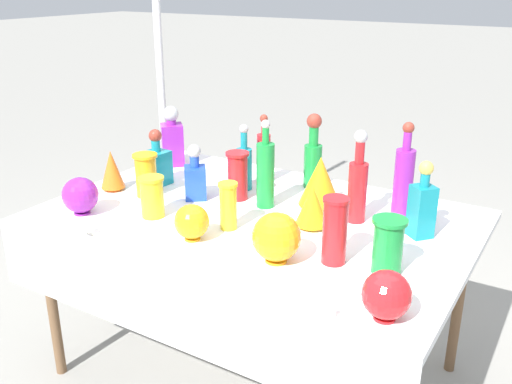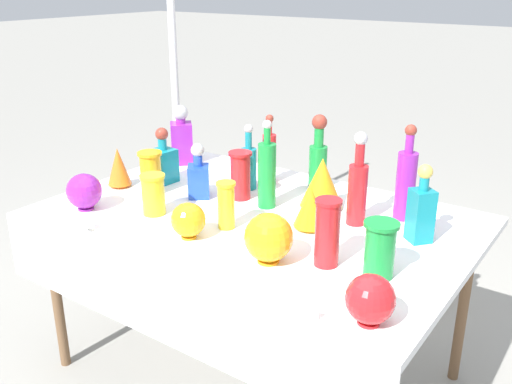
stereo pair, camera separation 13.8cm
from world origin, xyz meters
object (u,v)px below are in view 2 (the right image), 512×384
slender_vase_1 (151,171)px  fluted_vase_0 (119,167)px  tall_bottle_0 (406,182)px  fluted_vase_2 (322,182)px  round_bowl_2 (269,238)px  cardboard_box_behind_right (321,227)px  square_decanter_3 (421,210)px  slender_vase_4 (380,248)px  cardboard_box_behind_left (389,262)px  tall_bottle_3 (318,157)px  fluted_vase_1 (310,207)px  round_bowl_0 (370,299)px  slender_vase_2 (226,204)px  round_bowl_1 (188,220)px  tall_bottle_4 (358,187)px  square_decanter_1 (182,138)px  slender_vase_3 (240,174)px  slender_vase_0 (153,193)px  slender_vase_5 (327,231)px  round_bowl_3 (84,191)px  square_decanter_2 (163,161)px  square_decanter_0 (198,176)px  tall_bottle_5 (249,165)px  tall_bottle_1 (267,173)px

slender_vase_1 → fluted_vase_0: 0.18m
tall_bottle_0 → fluted_vase_2: (-0.32, -0.09, -0.04)m
round_bowl_2 → cardboard_box_behind_right: size_ratio=0.38×
square_decanter_3 → fluted_vase_2: bearing=171.0°
fluted_vase_0 → tall_bottle_0: bearing=18.3°
slender_vase_4 → cardboard_box_behind_left: 1.51m
tall_bottle_3 → slender_vase_4: 0.82m
fluted_vase_1 → fluted_vase_2: 0.21m
round_bowl_0 → cardboard_box_behind_right: size_ratio=0.32×
tall_bottle_0 → slender_vase_2: tall_bottle_0 is taller
round_bowl_1 → cardboard_box_behind_left: 1.57m
tall_bottle_4 → fluted_vase_1: 0.20m
tall_bottle_3 → tall_bottle_0: bearing=-13.4°
tall_bottle_4 → square_decanter_1: size_ratio=1.22×
round_bowl_2 → square_decanter_3: bearing=51.9°
slender_vase_3 → round_bowl_1: (0.08, -0.43, -0.04)m
round_bowl_2 → slender_vase_4: bearing=19.7°
slender_vase_1 → round_bowl_1: (0.44, -0.25, -0.03)m
slender_vase_0 → fluted_vase_2: fluted_vase_2 is taller
tall_bottle_3 → round_bowl_2: (0.22, -0.72, -0.06)m
slender_vase_5 → round_bowl_3: slender_vase_5 is taller
slender_vase_2 → fluted_vase_1: bearing=34.1°
square_decanter_2 → round_bowl_3: bearing=-94.0°
slender_vase_4 → round_bowl_1: size_ratio=1.38×
round_bowl_0 → slender_vase_1: bearing=162.5°
slender_vase_2 → fluted_vase_2: bearing=62.4°
slender_vase_3 → round_bowl_2: 0.60m
square_decanter_0 → square_decanter_1: (-0.38, 0.32, 0.04)m
slender_vase_0 → slender_vase_4: 0.95m
tall_bottle_5 → square_decanter_1: size_ratio=0.99×
slender_vase_3 → fluted_vase_1: size_ratio=1.25×
tall_bottle_5 → round_bowl_2: 0.71m
tall_bottle_0 → fluted_vase_2: tall_bottle_0 is taller
tall_bottle_5 → round_bowl_0: tall_bottle_5 is taller
tall_bottle_4 → round_bowl_0: size_ratio=2.49×
square_decanter_3 → round_bowl_3: 1.33m
slender_vase_1 → slender_vase_2: size_ratio=1.03×
tall_bottle_5 → slender_vase_1: (-0.32, -0.30, -0.01)m
square_decanter_2 → tall_bottle_5: bearing=22.3°
square_decanter_0 → cardboard_box_behind_right: square_decanter_0 is taller
tall_bottle_5 → square_decanter_1: 0.51m
tall_bottle_0 → tall_bottle_1: size_ratio=1.03×
tall_bottle_3 → fluted_vase_2: (0.13, -0.20, -0.04)m
slender_vase_0 → round_bowl_1: slender_vase_0 is taller
square_decanter_3 → round_bowl_2: 0.57m
square_decanter_0 → cardboard_box_behind_right: 1.32m
square_decanter_0 → slender_vase_4: square_decanter_0 is taller
tall_bottle_5 → square_decanter_2: bearing=-157.7°
square_decanter_1 → cardboard_box_behind_right: bearing=64.9°
tall_bottle_1 → square_decanter_0: 0.32m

